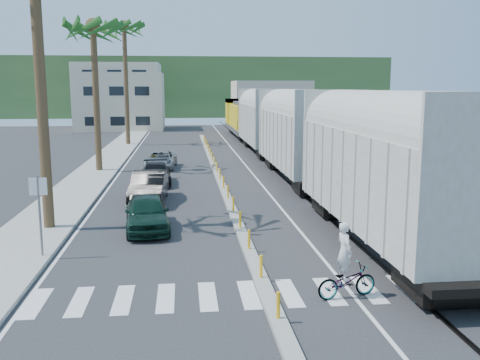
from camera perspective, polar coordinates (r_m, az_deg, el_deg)
name	(u,v)px	position (r m, az deg, el deg)	size (l,w,h in m)	color
ground	(256,271)	(17.82, 1.77, -9.67)	(140.00, 140.00, 0.00)	#28282B
sidewalk	(103,165)	(42.49, -14.44, 1.57)	(3.00, 90.00, 0.15)	gray
rails	(269,158)	(45.62, 3.16, 2.36)	(1.56, 100.00, 0.06)	black
median	(217,173)	(37.13, -2.47, 0.74)	(0.45, 60.00, 0.85)	gray
crosswalk	(266,294)	(15.96, 2.77, -12.02)	(14.00, 2.20, 0.01)	silver
lane_markings	(185,165)	(42.05, -5.84, 1.65)	(9.42, 90.00, 0.01)	silver
freight_train	(281,129)	(40.40, 4.35, 5.48)	(3.00, 60.94, 5.85)	#A4A397
palm_trees	(97,17)	(40.05, -15.01, 16.48)	(3.50, 37.20, 13.75)	brown
street_sign	(39,204)	(19.69, -20.64, -2.46)	(0.60, 0.08, 3.00)	slate
buildings	(156,98)	(88.39, -8.90, 8.68)	(38.00, 27.00, 10.00)	beige
hillside	(193,87)	(116.65, -5.08, 9.81)	(80.00, 20.00, 12.00)	#385628
car_lead	(147,213)	(22.87, -9.90, -3.44)	(2.18, 4.56, 1.50)	black
car_second	(149,187)	(28.44, -9.69, -0.74)	(1.93, 4.94, 1.60)	black
car_third	(156,174)	(33.62, -8.97, 0.66)	(2.07, 4.63, 1.32)	black
car_rear	(161,160)	(40.25, -8.45, 2.15)	(2.44, 4.75, 1.28)	#A0A2A5
cyclist	(346,274)	(15.77, 11.26, -9.80)	(1.45, 2.11, 2.22)	#9EA0A5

